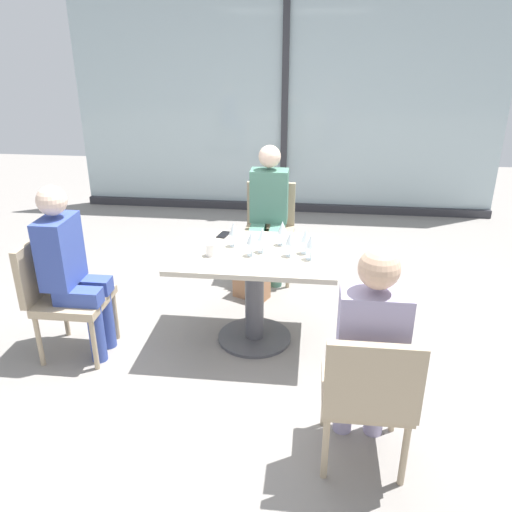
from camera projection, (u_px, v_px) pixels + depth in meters
ground_plane at (255, 338)px, 4.01m from camera, size 12.00×12.00×0.00m
window_wall_backdrop at (285, 116)px, 6.44m from camera, size 5.30×0.10×2.70m
dining_table_main at (254, 277)px, 3.80m from camera, size 1.16×0.82×0.73m
chair_near_window at (269, 225)px, 4.91m from camera, size 0.46×0.51×0.87m
chair_side_end at (60, 290)px, 3.66m from camera, size 0.50×0.46×0.87m
chair_front_right at (368, 391)px, 2.64m from camera, size 0.46×0.50×0.87m
person_near_window at (269, 208)px, 4.73m from camera, size 0.34×0.39×1.26m
person_side_end at (70, 265)px, 3.57m from camera, size 0.39×0.34×1.26m
person_front_right at (370, 345)px, 2.65m from camera, size 0.34×0.39×1.26m
wine_glass_0 at (251, 238)px, 3.60m from camera, size 0.07×0.07×0.18m
wine_glass_1 at (290, 238)px, 3.59m from camera, size 0.07×0.07×0.18m
wine_glass_2 at (306, 236)px, 3.63m from camera, size 0.07×0.07×0.18m
wine_glass_3 at (234, 229)px, 3.76m from camera, size 0.07×0.07×0.18m
wine_glass_4 at (311, 242)px, 3.53m from camera, size 0.07×0.07×0.18m
wine_glass_5 at (262, 235)px, 3.65m from camera, size 0.07×0.07×0.18m
wine_glass_6 at (282, 228)px, 3.78m from camera, size 0.07×0.07×0.18m
coffee_cup at (211, 249)px, 3.63m from camera, size 0.08×0.08×0.09m
cell_phone_on_table at (224, 235)px, 4.01m from camera, size 0.10×0.16×0.01m
handbag_0 at (252, 283)px, 4.58m from camera, size 0.34×0.27×0.28m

